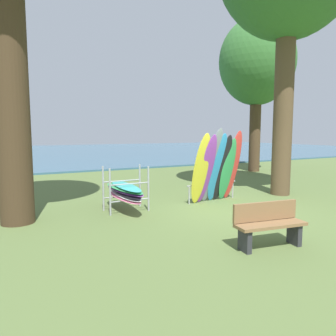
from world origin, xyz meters
TOP-DOWN VIEW (x-y plane):
  - ground_plane at (0.00, 0.00)m, footprint 80.00×80.00m
  - lake_water at (0.00, 28.42)m, footprint 80.00×36.00m
  - tree_mid_behind at (6.94, 6.41)m, footprint 4.08×4.08m
  - leaning_board_pile at (0.26, 0.94)m, footprint 1.96×0.89m
  - board_storage_rack at (-2.65, 1.26)m, footprint 1.15×2.13m
  - park_bench at (-1.24, -2.70)m, footprint 1.45×0.61m

SIDE VIEW (x-z plane):
  - ground_plane at x=0.00m, z-range 0.00..0.00m
  - lake_water at x=0.00m, z-range 0.00..0.10m
  - park_bench at x=-1.24m, z-range 0.03..0.88m
  - board_storage_rack at x=-2.65m, z-range -0.07..1.18m
  - leaning_board_pile at x=0.26m, z-range -0.08..2.23m
  - tree_mid_behind at x=6.94m, z-range 1.74..10.06m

